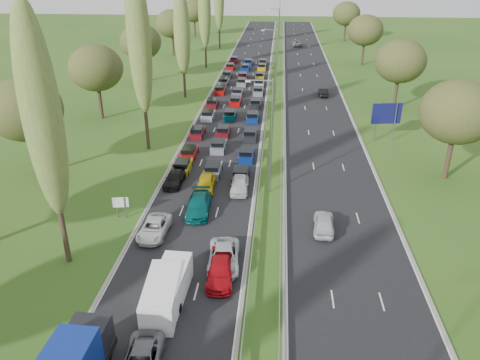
% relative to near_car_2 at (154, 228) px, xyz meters
% --- Properties ---
extents(ground, '(260.00, 260.00, 0.00)m').
position_rel_near_car_2_xyz_m(ground, '(10.01, 46.50, -0.70)').
color(ground, '#27541A').
rests_on(ground, ground).
extents(near_carriageway, '(10.50, 215.00, 0.04)m').
position_rel_near_car_2_xyz_m(near_carriageway, '(3.26, 49.00, -0.70)').
color(near_carriageway, black).
rests_on(near_carriageway, ground).
extents(far_carriageway, '(10.50, 215.00, 0.04)m').
position_rel_near_car_2_xyz_m(far_carriageway, '(16.76, 49.00, -0.70)').
color(far_carriageway, black).
rests_on(far_carriageway, ground).
extents(central_reservation, '(2.36, 215.00, 0.32)m').
position_rel_near_car_2_xyz_m(central_reservation, '(10.01, 49.00, -0.15)').
color(central_reservation, gray).
rests_on(central_reservation, ground).
extents(lamp_columns, '(0.18, 140.18, 12.00)m').
position_rel_near_car_2_xyz_m(lamp_columns, '(10.01, 44.50, 5.30)').
color(lamp_columns, gray).
rests_on(lamp_columns, ground).
extents(poplar_row, '(2.80, 127.80, 22.44)m').
position_rel_near_car_2_xyz_m(poplar_row, '(-5.99, 34.67, 11.68)').
color(poplar_row, '#2D2116').
rests_on(poplar_row, ground).
extents(woodland_left, '(8.00, 166.00, 11.10)m').
position_rel_near_car_2_xyz_m(woodland_left, '(-16.49, 29.12, 6.98)').
color(woodland_left, '#2D2116').
rests_on(woodland_left, ground).
extents(woodland_right, '(8.00, 153.00, 11.10)m').
position_rel_near_car_2_xyz_m(woodland_right, '(29.51, 33.17, 6.98)').
color(woodland_right, '#2D2116').
rests_on(woodland_right, ground).
extents(traffic_queue_fill, '(9.07, 68.64, 0.80)m').
position_rel_near_car_2_xyz_m(traffic_queue_fill, '(3.26, 43.96, -0.26)').
color(traffic_queue_fill, '#BF990C').
rests_on(traffic_queue_fill, ground).
extents(near_car_2, '(2.45, 4.99, 1.36)m').
position_rel_near_car_2_xyz_m(near_car_2, '(0.00, 0.00, 0.00)').
color(near_car_2, silver).
rests_on(near_car_2, near_carriageway).
extents(near_car_3, '(2.02, 4.63, 1.32)m').
position_rel_near_car_2_xyz_m(near_car_3, '(-0.39, 10.40, -0.02)').
color(near_car_3, black).
rests_on(near_car_3, near_carriageway).
extents(near_car_7, '(2.49, 5.49, 1.56)m').
position_rel_near_car_2_xyz_m(near_car_7, '(3.25, 4.39, 0.10)').
color(near_car_7, '#055251').
rests_on(near_car_7, near_carriageway).
extents(near_car_8, '(1.99, 4.54, 1.52)m').
position_rel_near_car_2_xyz_m(near_car_8, '(3.22, 9.28, 0.08)').
color(near_car_8, '#C0A50C').
rests_on(near_car_8, near_carriageway).
extents(near_car_10, '(2.83, 5.48, 1.48)m').
position_rel_near_car_2_xyz_m(near_car_10, '(6.67, -3.99, 0.06)').
color(near_car_10, silver).
rests_on(near_car_10, near_carriageway).
extents(near_car_11, '(2.23, 4.98, 1.42)m').
position_rel_near_car_2_xyz_m(near_car_11, '(6.62, -5.83, 0.03)').
color(near_car_11, '#B00A13').
rests_on(near_car_11, near_carriageway).
extents(near_car_12, '(1.97, 4.67, 1.58)m').
position_rel_near_car_2_xyz_m(near_car_12, '(6.81, 9.36, 0.11)').
color(near_car_12, silver).
rests_on(near_car_12, near_carriageway).
extents(far_car_0, '(2.12, 4.64, 1.54)m').
position_rel_near_car_2_xyz_m(far_car_0, '(15.07, 2.05, 0.09)').
color(far_car_0, silver).
rests_on(far_car_0, far_carriageway).
extents(far_car_1, '(1.49, 4.25, 1.40)m').
position_rel_near_car_2_xyz_m(far_car_1, '(18.54, 48.39, 0.02)').
color(far_car_1, black).
rests_on(far_car_1, far_carriageway).
extents(far_car_2, '(2.68, 5.52, 1.51)m').
position_rel_near_car_2_xyz_m(far_car_2, '(15.08, 100.95, 0.07)').
color(far_car_2, slate).
rests_on(far_car_2, far_carriageway).
extents(white_van_front, '(2.22, 5.65, 2.27)m').
position_rel_near_car_2_xyz_m(white_van_front, '(3.04, -9.35, 0.46)').
color(white_van_front, white).
rests_on(white_van_front, near_carriageway).
extents(white_van_rear, '(2.10, 5.34, 2.15)m').
position_rel_near_car_2_xyz_m(white_van_rear, '(3.32, -7.89, 0.40)').
color(white_van_rear, white).
rests_on(white_van_rear, near_carriageway).
extents(info_sign, '(1.50, 0.32, 2.10)m').
position_rel_near_car_2_xyz_m(info_sign, '(-3.89, 2.83, 0.67)').
color(info_sign, gray).
rests_on(info_sign, ground).
extents(direction_sign, '(3.97, 0.71, 5.20)m').
position_rel_near_car_2_xyz_m(direction_sign, '(24.91, 26.07, 2.87)').
color(direction_sign, gray).
rests_on(direction_sign, ground).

